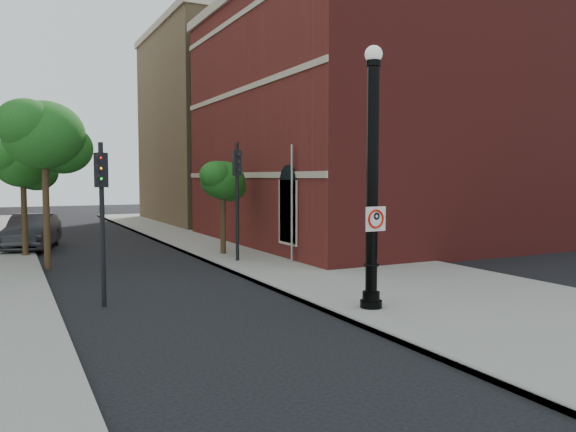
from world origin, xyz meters
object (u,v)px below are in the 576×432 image
lamppost (372,191)px  traffic_signal_left (102,196)px  traffic_signal_right (237,182)px  parked_car (32,232)px  no_parking_sign (376,219)px

lamppost → traffic_signal_left: bearing=148.1°
traffic_signal_left → traffic_signal_right: (5.88, 5.26, 0.29)m
lamppost → traffic_signal_right: 8.96m
parked_car → traffic_signal_right: (7.04, -8.38, 2.37)m
traffic_signal_left → traffic_signal_right: size_ratio=0.91×
lamppost → traffic_signal_right: (-0.06, 8.96, 0.13)m
traffic_signal_left → traffic_signal_right: 7.89m
lamppost → parked_car: lamppost is taller
no_parking_sign → traffic_signal_right: traffic_signal_right is taller
parked_car → traffic_signal_left: size_ratio=1.17×
lamppost → no_parking_sign: 0.70m
parked_car → traffic_signal_right: size_ratio=1.06×
no_parking_sign → parked_car: size_ratio=0.12×
no_parking_sign → traffic_signal_right: 9.17m
parked_car → traffic_signal_left: 13.85m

